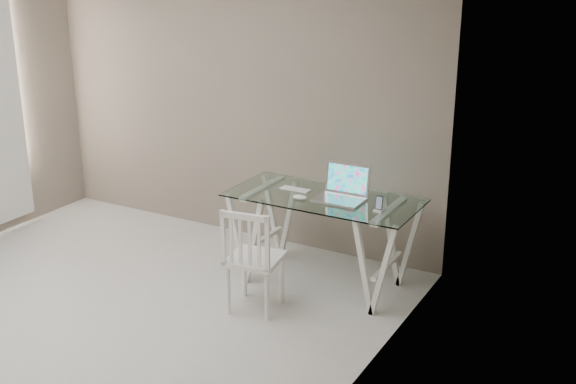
% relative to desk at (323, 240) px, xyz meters
% --- Properties ---
extents(room, '(4.50, 4.52, 2.71)m').
position_rel_desk_xyz_m(room, '(-1.26, -1.60, 1.33)').
color(room, '#AFADA8').
rests_on(room, ground).
extents(desk, '(1.50, 0.70, 0.75)m').
position_rel_desk_xyz_m(desk, '(0.00, 0.00, 0.00)').
color(desk, silver).
rests_on(desk, ground).
extents(chair, '(0.43, 0.43, 0.83)m').
position_rel_desk_xyz_m(chair, '(-0.24, -0.68, 0.07)').
color(chair, white).
rests_on(chair, ground).
extents(laptop, '(0.37, 0.30, 0.26)m').
position_rel_desk_xyz_m(laptop, '(0.15, 0.04, 0.42)').
color(laptop, '#B6B6BA').
rests_on(laptop, desk).
extents(keyboard, '(0.26, 0.11, 0.01)m').
position_rel_desk_xyz_m(keyboard, '(-0.28, 0.04, 0.37)').
color(keyboard, silver).
rests_on(keyboard, desk).
extents(mouse, '(0.12, 0.07, 0.04)m').
position_rel_desk_xyz_m(mouse, '(-0.13, -0.15, 0.38)').
color(mouse, silver).
rests_on(mouse, desk).
extents(phone_dock, '(0.06, 0.06, 0.12)m').
position_rel_desk_xyz_m(phone_dock, '(0.50, -0.10, 0.40)').
color(phone_dock, white).
rests_on(phone_dock, desk).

